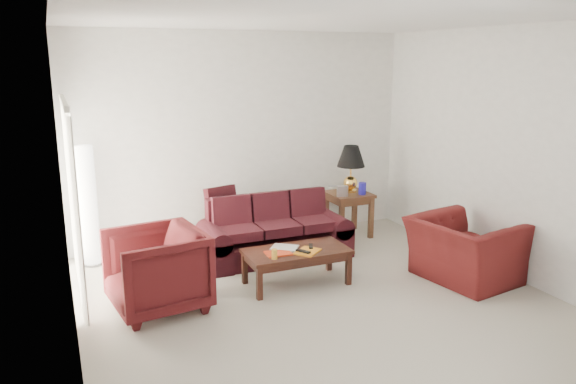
{
  "coord_description": "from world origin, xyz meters",
  "views": [
    {
      "loc": [
        -2.56,
        -5.19,
        2.61
      ],
      "look_at": [
        0.0,
        0.85,
        1.05
      ],
      "focal_mm": 35.0,
      "sensor_mm": 36.0,
      "label": 1
    }
  ],
  "objects_px": {
    "end_table": "(348,214)",
    "armchair_right": "(464,250)",
    "floor_lamp": "(88,206)",
    "sofa": "(275,229)",
    "armchair_left": "(156,270)",
    "coffee_table": "(296,267)"
  },
  "relations": [
    {
      "from": "sofa",
      "to": "floor_lamp",
      "type": "xyz_separation_m",
      "value": [
        -2.28,
        0.69,
        0.39
      ]
    },
    {
      "from": "sofa",
      "to": "floor_lamp",
      "type": "bearing_deg",
      "value": 159.11
    },
    {
      "from": "floor_lamp",
      "to": "armchair_right",
      "type": "distance_m",
      "value": 4.7
    },
    {
      "from": "armchair_right",
      "to": "sofa",
      "type": "bearing_deg",
      "value": 38.61
    },
    {
      "from": "floor_lamp",
      "to": "armchair_left",
      "type": "bearing_deg",
      "value": -72.07
    },
    {
      "from": "end_table",
      "to": "armchair_right",
      "type": "distance_m",
      "value": 2.14
    },
    {
      "from": "floor_lamp",
      "to": "armchair_right",
      "type": "xyz_separation_m",
      "value": [
        4.08,
        -2.29,
        -0.42
      ]
    },
    {
      "from": "armchair_right",
      "to": "coffee_table",
      "type": "distance_m",
      "value": 2.02
    },
    {
      "from": "floor_lamp",
      "to": "armchair_right",
      "type": "relative_size",
      "value": 1.37
    },
    {
      "from": "sofa",
      "to": "armchair_left",
      "type": "relative_size",
      "value": 2.06
    },
    {
      "from": "sofa",
      "to": "end_table",
      "type": "height_order",
      "value": "sofa"
    },
    {
      "from": "armchair_right",
      "to": "end_table",
      "type": "bearing_deg",
      "value": 1.58
    },
    {
      "from": "armchair_right",
      "to": "floor_lamp",
      "type": "bearing_deg",
      "value": 50.99
    },
    {
      "from": "end_table",
      "to": "armchair_left",
      "type": "xyz_separation_m",
      "value": [
        -3.12,
        -1.48,
        0.11
      ]
    },
    {
      "from": "sofa",
      "to": "armchair_right",
      "type": "xyz_separation_m",
      "value": [
        1.8,
        -1.6,
        -0.03
      ]
    },
    {
      "from": "sofa",
      "to": "coffee_table",
      "type": "xyz_separation_m",
      "value": [
        -0.1,
        -0.94,
        -0.19
      ]
    },
    {
      "from": "sofa",
      "to": "floor_lamp",
      "type": "relative_size",
      "value": 1.25
    },
    {
      "from": "floor_lamp",
      "to": "armchair_left",
      "type": "xyz_separation_m",
      "value": [
        0.54,
        -1.67,
        -0.35
      ]
    },
    {
      "from": "sofa",
      "to": "floor_lamp",
      "type": "distance_m",
      "value": 2.42
    },
    {
      "from": "armchair_left",
      "to": "coffee_table",
      "type": "xyz_separation_m",
      "value": [
        1.64,
        0.05,
        -0.22
      ]
    },
    {
      "from": "end_table",
      "to": "floor_lamp",
      "type": "xyz_separation_m",
      "value": [
        -3.66,
        0.19,
        0.46
      ]
    },
    {
      "from": "end_table",
      "to": "floor_lamp",
      "type": "height_order",
      "value": "floor_lamp"
    }
  ]
}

